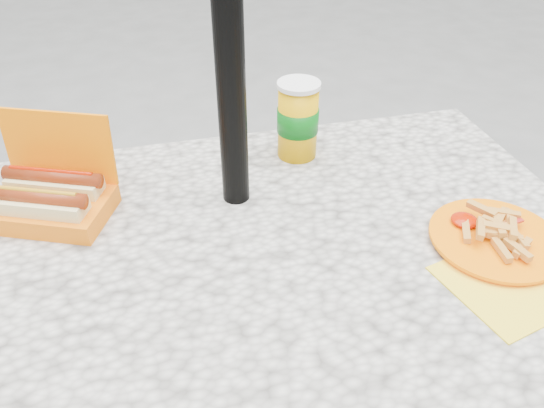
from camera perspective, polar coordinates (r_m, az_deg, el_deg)
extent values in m
cube|color=beige|center=(0.90, -1.88, -6.27)|extent=(1.20, 0.80, 0.05)
cylinder|color=black|center=(1.42, -25.00, -12.16)|extent=(0.07, 0.07, 0.70)
cylinder|color=black|center=(1.51, 14.83, -5.99)|extent=(0.07, 0.07, 0.70)
cylinder|color=black|center=(0.86, -4.84, 20.18)|extent=(0.05, 0.05, 2.20)
cube|color=#FF7700|center=(1.03, -22.74, -0.43)|extent=(0.24, 0.21, 0.04)
cube|color=#FF7700|center=(1.04, -22.00, 5.75)|extent=(0.20, 0.10, 0.14)
cube|color=beige|center=(1.00, -23.83, -0.51)|extent=(0.18, 0.11, 0.04)
cylinder|color=#94350D|center=(0.98, -24.19, 0.71)|extent=(0.18, 0.10, 0.03)
cylinder|color=#B47A12|center=(0.98, -24.37, 1.30)|extent=(0.15, 0.07, 0.01)
cube|color=beige|center=(1.04, -22.22, 1.53)|extent=(0.18, 0.11, 0.04)
cylinder|color=#94350D|center=(1.03, -22.55, 2.72)|extent=(0.18, 0.10, 0.03)
cylinder|color=#AD1700|center=(1.02, -22.71, 3.31)|extent=(0.15, 0.07, 0.01)
cube|color=yellow|center=(0.90, 23.85, -7.91)|extent=(0.21, 0.21, 0.00)
cylinder|color=#FF7700|center=(0.97, 22.89, -3.55)|extent=(0.21, 0.21, 0.01)
cylinder|color=#FF7700|center=(0.97, 22.94, -3.37)|extent=(0.22, 0.22, 0.01)
cube|color=orange|center=(0.99, 24.13, -1.57)|extent=(0.04, 0.05, 0.01)
cube|color=orange|center=(0.97, 23.78, -2.77)|extent=(0.04, 0.05, 0.01)
cube|color=orange|center=(0.95, 23.82, -3.24)|extent=(0.05, 0.04, 0.01)
cube|color=orange|center=(0.95, 20.16, -2.80)|extent=(0.04, 0.05, 0.01)
cube|color=orange|center=(0.93, 24.90, -4.48)|extent=(0.02, 0.05, 0.01)
cube|color=orange|center=(0.95, 23.00, -2.90)|extent=(0.05, 0.03, 0.01)
cube|color=orange|center=(0.95, 23.25, -2.36)|extent=(0.05, 0.04, 0.01)
cube|color=orange|center=(0.99, 23.42, -1.35)|extent=(0.05, 0.05, 0.01)
cube|color=orange|center=(0.96, 23.03, -2.03)|extent=(0.04, 0.05, 0.01)
cube|color=orange|center=(1.00, 23.69, -0.94)|extent=(0.05, 0.04, 0.01)
cube|color=orange|center=(0.98, 21.62, -0.51)|extent=(0.04, 0.05, 0.01)
cube|color=orange|center=(0.96, 23.58, -2.88)|extent=(0.02, 0.05, 0.01)
cube|color=orange|center=(0.95, 25.30, -4.28)|extent=(0.05, 0.04, 0.01)
cube|color=orange|center=(0.93, 23.48, -4.57)|extent=(0.02, 0.05, 0.01)
cube|color=orange|center=(0.94, 21.52, -2.46)|extent=(0.04, 0.05, 0.01)
cube|color=orange|center=(0.96, 23.24, -2.18)|extent=(0.03, 0.05, 0.01)
cube|color=orange|center=(0.96, 24.46, -2.39)|extent=(0.04, 0.05, 0.01)
cube|color=orange|center=(0.96, 24.91, -3.37)|extent=(0.02, 0.05, 0.01)
cube|color=orange|center=(0.96, 23.06, -2.57)|extent=(0.05, 0.02, 0.01)
ellipsoid|color=#AD1700|center=(0.98, 20.00, -1.64)|extent=(0.05, 0.05, 0.01)
cube|color=#B0241C|center=(0.97, 23.42, -2.17)|extent=(0.09, 0.02, 0.00)
cylinder|color=#EEA803|center=(1.10, 2.78, 8.80)|extent=(0.08, 0.08, 0.15)
cylinder|color=#056010|center=(1.10, 2.79, 9.02)|extent=(0.09, 0.09, 0.05)
cylinder|color=white|center=(1.07, 2.91, 12.70)|extent=(0.09, 0.09, 0.01)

